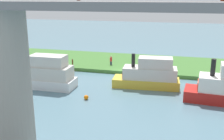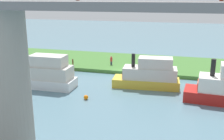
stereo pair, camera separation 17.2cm
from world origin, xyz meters
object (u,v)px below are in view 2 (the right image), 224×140
(person_on_bank, at_px, (111,60))
(skiff_small, at_px, (52,71))
(riverboat_paddlewheel, at_px, (148,75))
(pontoon_yellow, at_px, (43,74))
(bridge_pylon, at_px, (9,80))
(marker_buoy, at_px, (86,97))
(mooring_post, at_px, (73,63))
(houseboat_blue, at_px, (220,84))

(person_on_bank, height_order, skiff_small, person_on_bank)
(riverboat_paddlewheel, bearing_deg, pontoon_yellow, 14.75)
(pontoon_yellow, bearing_deg, skiff_small, -74.99)
(bridge_pylon, height_order, marker_buoy, bridge_pylon)
(mooring_post, xyz_separation_m, riverboat_paddlewheel, (-12.03, 5.09, 0.45))
(mooring_post, height_order, marker_buoy, mooring_post)
(houseboat_blue, relative_size, marker_buoy, 10.62)
(bridge_pylon, height_order, houseboat_blue, bridge_pylon)
(mooring_post, height_order, riverboat_paddlewheel, riverboat_paddlewheel)
(pontoon_yellow, bearing_deg, person_on_bank, -117.64)
(mooring_post, bearing_deg, skiff_small, 64.07)
(riverboat_paddlewheel, xyz_separation_m, houseboat_blue, (-8.36, -1.51, -0.91))
(houseboat_blue, bearing_deg, mooring_post, -9.96)
(pontoon_yellow, distance_m, houseboat_blue, 21.28)
(bridge_pylon, distance_m, houseboat_blue, 23.95)
(houseboat_blue, bearing_deg, skiff_small, -0.46)
(bridge_pylon, xyz_separation_m, person_on_bank, (-1.13, -23.10, -3.77))
(person_on_bank, bearing_deg, skiff_small, 39.96)
(person_on_bank, distance_m, mooring_post, 5.85)
(mooring_post, distance_m, marker_buoy, 12.61)
(person_on_bank, height_order, riverboat_paddlewheel, riverboat_paddlewheel)
(skiff_small, height_order, houseboat_blue, skiff_small)
(person_on_bank, bearing_deg, marker_buoy, 93.72)
(houseboat_blue, distance_m, marker_buoy, 16.01)
(pontoon_yellow, distance_m, marker_buoy, 7.15)
(mooring_post, distance_m, houseboat_blue, 20.70)
(mooring_post, relative_size, skiff_small, 0.21)
(pontoon_yellow, bearing_deg, houseboat_blue, -167.06)
(marker_buoy, bearing_deg, riverboat_paddlewheel, -134.87)
(bridge_pylon, bearing_deg, mooring_post, -78.57)
(mooring_post, height_order, skiff_small, skiff_small)
(person_on_bank, relative_size, marker_buoy, 2.78)
(marker_buoy, bearing_deg, skiff_small, -43.95)
(riverboat_paddlewheel, xyz_separation_m, pontoon_yellow, (12.36, 3.25, 0.11))
(bridge_pylon, distance_m, pontoon_yellow, 13.55)
(skiff_small, relative_size, houseboat_blue, 1.01)
(person_on_bank, relative_size, mooring_post, 1.26)
(bridge_pylon, height_order, riverboat_paddlewheel, bridge_pylon)
(bridge_pylon, relative_size, marker_buoy, 19.87)
(pontoon_yellow, relative_size, marker_buoy, 17.11)
(riverboat_paddlewheel, distance_m, marker_buoy, 8.38)
(bridge_pylon, xyz_separation_m, mooring_post, (4.18, -20.67, -3.92))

